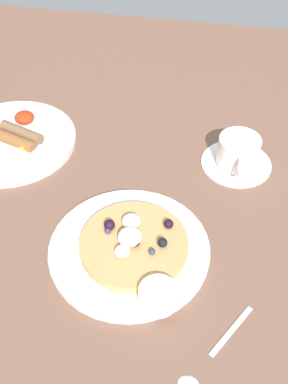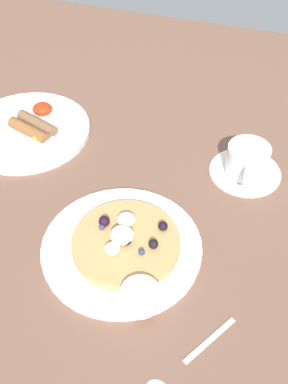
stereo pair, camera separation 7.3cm
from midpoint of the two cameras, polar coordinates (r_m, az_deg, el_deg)
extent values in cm
cube|color=brown|center=(83.69, -7.68, -3.24)|extent=(191.77, 152.89, 3.00)
cylinder|color=white|center=(76.08, -4.58, -7.18)|extent=(26.19, 26.19, 1.13)
cylinder|color=tan|center=(74.87, -4.07, -6.59)|extent=(17.48, 17.48, 1.65)
sphere|color=navy|center=(72.18, -1.93, -7.48)|extent=(1.05, 1.05, 1.05)
sphere|color=navy|center=(73.83, -5.10, -5.82)|extent=(1.37, 1.37, 1.37)
sphere|color=navy|center=(75.32, -7.25, -4.90)|extent=(1.00, 1.00, 1.00)
sphere|color=black|center=(75.53, -7.04, -4.19)|extent=(1.84, 1.84, 1.84)
sphere|color=black|center=(73.05, -4.06, -6.15)|extent=(1.90, 1.90, 1.90)
sphere|color=black|center=(72.88, -0.60, -6.37)|extent=(1.57, 1.57, 1.57)
sphere|color=black|center=(75.28, 0.26, -4.08)|extent=(1.59, 1.59, 1.59)
ellipsoid|color=white|center=(75.73, -4.34, -3.71)|extent=(3.07, 3.07, 1.84)
ellipsoid|color=white|center=(73.38, -4.61, -5.64)|extent=(3.82, 3.82, 2.29)
ellipsoid|color=white|center=(72.24, -5.60, -7.41)|extent=(2.48, 2.48, 1.49)
cylinder|color=white|center=(68.63, -1.35, -12.81)|extent=(5.82, 5.82, 2.80)
cylinder|color=#5F1D0B|center=(68.16, -1.36, -12.56)|extent=(4.78, 4.78, 0.34)
cylinder|color=white|center=(99.92, -18.05, 5.91)|extent=(26.40, 26.40, 1.26)
cylinder|color=brown|center=(98.49, -16.91, 6.91)|extent=(9.89, 5.37, 2.32)
cylinder|color=brown|center=(96.96, -17.79, 5.98)|extent=(9.91, 5.15, 2.32)
ellipsoid|color=white|center=(95.51, -16.53, 4.95)|extent=(6.93, 5.89, 0.60)
sphere|color=yellow|center=(95.20, -16.60, 5.18)|extent=(2.00, 2.00, 2.00)
ellipsoid|color=#BB3111|center=(102.53, -16.52, 8.70)|extent=(4.06, 4.06, 2.24)
cylinder|color=white|center=(91.55, 9.02, 3.48)|extent=(13.63, 13.63, 0.73)
cylinder|color=white|center=(89.52, 9.25, 4.95)|extent=(7.96, 7.96, 5.48)
torus|color=white|center=(85.60, 9.27, 2.93)|extent=(1.08, 3.92, 3.87)
cylinder|color=#8F6F56|center=(88.40, 9.38, 5.81)|extent=(6.76, 6.76, 0.44)
cube|color=silver|center=(69.19, 7.62, -16.69)|extent=(5.84, 8.94, 0.30)
ellipsoid|color=silver|center=(65.42, 2.04, -22.54)|extent=(2.86, 2.20, 0.60)
camera|label=1|loc=(0.04, -92.63, -2.69)|focal=43.45mm
camera|label=2|loc=(0.04, 87.37, 2.69)|focal=43.45mm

